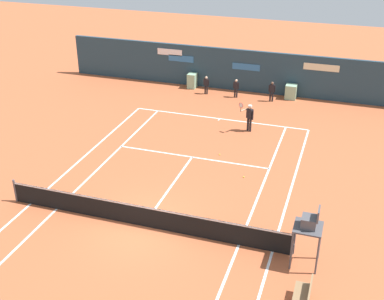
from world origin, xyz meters
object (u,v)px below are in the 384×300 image
at_px(umpire_chair, 309,226).
at_px(ball_kid_right_post, 236,87).
at_px(ball_kid_left_post, 272,90).
at_px(tennis_ball_mid_court, 244,177).
at_px(player_on_baseline, 249,116).
at_px(tennis_ball_near_service_line, 220,154).
at_px(player_bench, 304,296).
at_px(ball_kid_centre_post, 206,84).

height_order(umpire_chair, ball_kid_right_post, umpire_chair).
xyz_separation_m(ball_kid_left_post, tennis_ball_mid_court, (0.57, -10.41, -0.74)).
xyz_separation_m(umpire_chair, player_on_baseline, (-4.47, 10.81, -0.68)).
relative_size(player_on_baseline, tennis_ball_mid_court, 26.63).
relative_size(ball_kid_right_post, tennis_ball_near_service_line, 18.43).
bearing_deg(ball_kid_left_post, tennis_ball_mid_court, 89.49).
distance_m(umpire_chair, tennis_ball_mid_court, 6.70).
distance_m(player_bench, ball_kid_right_post, 19.35).
height_order(ball_kid_right_post, tennis_ball_near_service_line, ball_kid_right_post).
xyz_separation_m(umpire_chair, ball_kid_right_post, (-6.47, 15.88, -0.92)).
height_order(ball_kid_right_post, tennis_ball_mid_court, ball_kid_right_post).
distance_m(ball_kid_right_post, tennis_ball_near_service_line, 8.62).
bearing_deg(player_bench, tennis_ball_mid_court, 25.75).
bearing_deg(tennis_ball_near_service_line, ball_kid_right_post, 98.27).
height_order(player_bench, tennis_ball_mid_court, player_bench).
relative_size(umpire_chair, ball_kid_right_post, 1.94).
distance_m(player_on_baseline, tennis_ball_near_service_line, 3.63).
height_order(ball_kid_left_post, ball_kid_centre_post, ball_kid_left_post).
xyz_separation_m(tennis_ball_near_service_line, tennis_ball_mid_court, (1.72, -1.91, 0.00)).
relative_size(player_bench, ball_kid_left_post, 1.08).
distance_m(tennis_ball_near_service_line, tennis_ball_mid_court, 2.57).
height_order(ball_kid_right_post, ball_kid_left_post, ball_kid_left_post).
relative_size(umpire_chair, ball_kid_left_post, 1.81).
bearing_deg(player_on_baseline, tennis_ball_near_service_line, 105.15).
relative_size(umpire_chair, tennis_ball_mid_court, 35.75).
bearing_deg(tennis_ball_mid_court, ball_kid_right_post, 105.85).
relative_size(player_bench, player_on_baseline, 0.80).
relative_size(player_on_baseline, tennis_ball_near_service_line, 26.63).
height_order(ball_kid_centre_post, tennis_ball_mid_court, ball_kid_centre_post).
bearing_deg(ball_kid_left_post, player_bench, 99.69).
relative_size(player_bench, tennis_ball_near_service_line, 21.21).
bearing_deg(ball_kid_centre_post, ball_kid_right_post, -172.50).
xyz_separation_m(ball_kid_centre_post, tennis_ball_mid_court, (5.02, -10.41, -0.68)).
distance_m(ball_kid_left_post, ball_kid_centre_post, 4.44).
xyz_separation_m(ball_kid_right_post, tennis_ball_mid_court, (2.95, -10.41, -0.69)).
distance_m(umpire_chair, ball_kid_centre_post, 18.06).
distance_m(umpire_chair, tennis_ball_near_service_line, 9.19).
xyz_separation_m(umpire_chair, ball_kid_left_post, (-4.09, 15.88, -0.87)).
distance_m(ball_kid_centre_post, tennis_ball_mid_court, 11.57).
bearing_deg(player_on_baseline, ball_kid_right_post, -40.80).
distance_m(player_on_baseline, ball_kid_right_post, 5.46).
bearing_deg(ball_kid_right_post, tennis_ball_near_service_line, 107.28).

